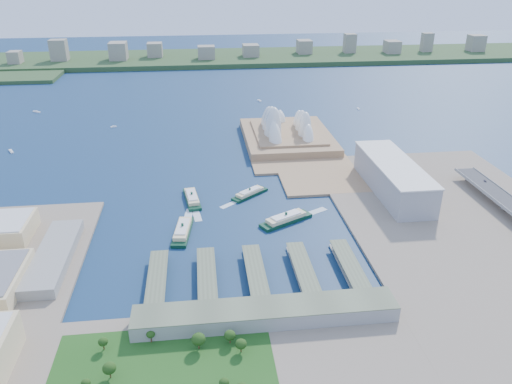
{
  "coord_description": "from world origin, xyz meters",
  "views": [
    {
      "loc": [
        -28.21,
        -434.92,
        251.46
      ],
      "look_at": [
        31.04,
        63.73,
        18.0
      ],
      "focal_mm": 35.0,
      "sensor_mm": 36.0,
      "label": 1
    }
  ],
  "objects": [
    {
      "name": "ground",
      "position": [
        0.0,
        0.0,
        0.0
      ],
      "size": [
        3000.0,
        3000.0,
        0.0
      ],
      "primitive_type": "plane",
      "color": "#102A4D",
      "rests_on": "ground"
    },
    {
      "name": "east_land",
      "position": [
        240.0,
        -50.0,
        1.5
      ],
      "size": [
        240.0,
        500.0,
        3.0
      ],
      "primitive_type": "cube",
      "color": "gray",
      "rests_on": "ground"
    },
    {
      "name": "peninsula",
      "position": [
        107.5,
        260.0,
        1.5
      ],
      "size": [
        135.0,
        220.0,
        3.0
      ],
      "primitive_type": "cube",
      "color": "#9A7754",
      "rests_on": "ground"
    },
    {
      "name": "far_shore",
      "position": [
        0.0,
        980.0,
        6.0
      ],
      "size": [
        2200.0,
        260.0,
        12.0
      ],
      "primitive_type": "cube",
      "color": "#2D4926",
      "rests_on": "ground"
    },
    {
      "name": "opera_house",
      "position": [
        105.0,
        280.0,
        32.0
      ],
      "size": [
        134.0,
        180.0,
        58.0
      ],
      "primitive_type": null,
      "color": "white",
      "rests_on": "peninsula"
    },
    {
      "name": "toaster_building",
      "position": [
        195.0,
        80.0,
        20.5
      ],
      "size": [
        45.0,
        155.0,
        35.0
      ],
      "primitive_type": "cube",
      "color": "gray",
      "rests_on": "east_land"
    },
    {
      "name": "ferry_wharves",
      "position": [
        14.0,
        -75.0,
        4.65
      ],
      "size": [
        184.0,
        90.0,
        9.3
      ],
      "primitive_type": null,
      "color": "#576149",
      "rests_on": "ground"
    },
    {
      "name": "terminal_building",
      "position": [
        15.0,
        -135.0,
        9.0
      ],
      "size": [
        200.0,
        28.0,
        12.0
      ],
      "primitive_type": "cube",
      "color": "gray",
      "rests_on": "south_land"
    },
    {
      "name": "park",
      "position": [
        -60.0,
        -190.0,
        11.0
      ],
      "size": [
        150.0,
        110.0,
        16.0
      ],
      "primitive_type": null,
      "color": "#194714",
      "rests_on": "south_land"
    },
    {
      "name": "far_skyline",
      "position": [
        0.0,
        960.0,
        39.5
      ],
      "size": [
        1900.0,
        140.0,
        55.0
      ],
      "primitive_type": null,
      "color": "gray",
      "rests_on": "far_shore"
    },
    {
      "name": "ferry_a",
      "position": [
        -40.49,
        87.56,
        5.34
      ],
      "size": [
        21.71,
        57.91,
        10.68
      ],
      "primitive_type": null,
      "rotation": [
        0.0,
        0.0,
        0.13
      ],
      "color": "#0D3420",
      "rests_on": "ground"
    },
    {
      "name": "ferry_b",
      "position": [
        27.26,
        93.52,
        4.69
      ],
      "size": [
        46.36,
        41.33,
        9.39
      ],
      "primitive_type": null,
      "rotation": [
        0.0,
        0.0,
        -0.88
      ],
      "color": "#0D3420",
      "rests_on": "ground"
    },
    {
      "name": "ferry_c",
      "position": [
        -49.93,
        11.91,
        5.62
      ],
      "size": [
        23.01,
        60.98,
        11.25
      ],
      "primitive_type": null,
      "rotation": [
        0.0,
        0.0,
        3.01
      ],
      "color": "#0D3420",
      "rests_on": "ground"
    },
    {
      "name": "ferry_d",
      "position": [
        58.24,
        23.64,
        5.71
      ],
      "size": [
        60.39,
        42.37,
        11.42
      ],
      "primitive_type": null,
      "rotation": [
        0.0,
        0.0,
        2.07
      ],
      "color": "#0D3420",
      "rests_on": "ground"
    },
    {
      "name": "boat_a",
      "position": [
        -300.16,
        280.34,
        1.5
      ],
      "size": [
        10.77,
        15.55,
        3.0
      ],
      "primitive_type": null,
      "rotation": [
        0.0,
        0.0,
        0.49
      ],
      "color": "white",
      "rests_on": "ground"
    },
    {
      "name": "boat_b",
      "position": [
        -169.41,
        383.59,
        1.27
      ],
      "size": [
        9.98,
        6.38,
        2.54
      ],
      "primitive_type": null,
      "rotation": [
        0.0,
        0.0,
        1.93
      ],
      "color": "white",
      "rests_on": "ground"
    },
    {
      "name": "boat_c",
      "position": [
        268.22,
        443.09,
        1.23
      ],
      "size": [
        4.18,
        11.18,
        2.46
      ],
      "primitive_type": null,
      "rotation": [
        0.0,
        0.0,
        3.05
      ],
      "color": "white",
      "rests_on": "ground"
    },
    {
      "name": "boat_d",
      "position": [
        -321.39,
        492.02,
        1.43
      ],
      "size": [
        16.14,
        12.37,
        2.85
      ],
      "primitive_type": null,
      "rotation": [
        0.0,
        0.0,
        0.99
      ],
      "color": "white",
      "rests_on": "ground"
    },
    {
      "name": "boat_e",
      "position": [
        92.23,
        522.65,
        1.53
      ],
      "size": [
        7.58,
        13.06,
        3.06
      ],
      "primitive_type": null,
      "rotation": [
        0.0,
        0.0,
        0.31
      ],
      "color": "white",
      "rests_on": "ground"
    },
    {
      "name": "car_c",
      "position": [
        304.0,
        67.68,
        15.54
      ],
      "size": [
        1.92,
        4.73,
        1.37
      ],
      "primitive_type": "imported",
      "color": "slate",
      "rests_on": "expressway"
    }
  ]
}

